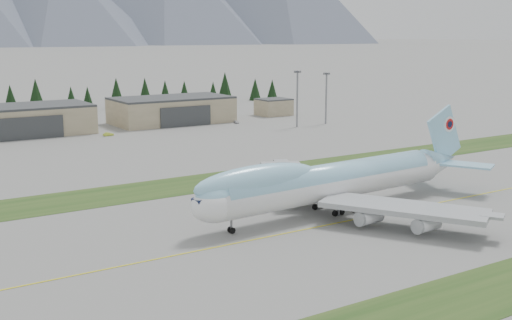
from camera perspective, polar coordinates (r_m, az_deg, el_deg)
ground at (r=121.08m, az=3.47°, el=-6.37°), size 7000.00×7000.00×0.00m
grass_strip_near at (r=94.92m, az=17.34°, el=-11.93°), size 400.00×14.00×0.08m
grass_strip_far at (r=158.39m, az=-6.11°, el=-2.21°), size 400.00×18.00×0.08m
taxiway_line_main at (r=121.08m, az=3.47°, el=-6.37°), size 400.00×0.40×0.02m
boeing_747_freighter at (r=133.36m, az=6.74°, el=-1.84°), size 75.99×65.66×20.06m
hangar_center at (r=250.88m, az=-20.03°, el=3.36°), size 48.00×26.60×10.80m
hangar_right at (r=270.00m, az=-7.50°, el=4.44°), size 48.00×26.60×10.80m
control_shed at (r=293.05m, az=1.58°, el=4.74°), size 14.00×12.00×7.60m
floodlight_masts at (r=209.46m, az=-19.19°, el=4.88°), size 197.58×10.02×24.92m
service_vehicle_b at (r=239.30m, az=-12.99°, el=2.10°), size 3.99×1.63×1.29m
service_vehicle_c at (r=266.49m, az=-1.78°, el=3.28°), size 2.18×3.87×1.06m
conifer_belt at (r=315.42m, az=-18.91°, el=5.20°), size 276.05×16.79×16.54m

